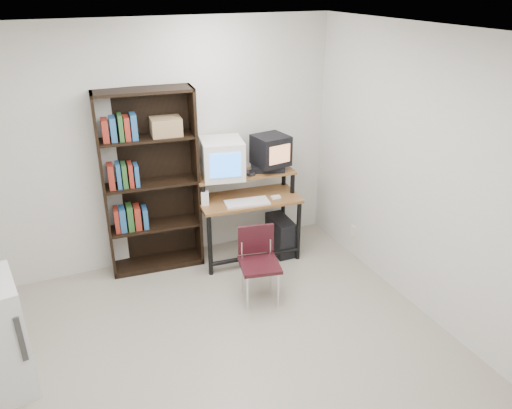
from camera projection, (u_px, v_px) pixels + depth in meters
name	position (u px, v px, depth m)	size (l,w,h in m)	color
floor	(227.00, 368.00, 4.12)	(4.00, 4.00, 0.01)	#A09785
ceiling	(216.00, 38.00, 3.03)	(4.00, 4.00, 0.01)	white
back_wall	(156.00, 148.00, 5.24)	(4.00, 0.01, 2.60)	beige
right_wall	(439.00, 185.00, 4.31)	(0.01, 4.00, 2.60)	beige
computer_desk	(248.00, 202.00, 5.50)	(1.14, 0.64, 0.98)	brown
crt_monitor	(222.00, 159.00, 5.30)	(0.51, 0.51, 0.41)	silver
vcr	(268.00, 167.00, 5.54)	(0.36, 0.26, 0.08)	black
crt_tv	(271.00, 150.00, 5.44)	(0.39, 0.39, 0.33)	black
cd_spindle	(250.00, 174.00, 5.40)	(0.12, 0.12, 0.05)	#26262B
keyboard	(247.00, 203.00, 5.32)	(0.47, 0.21, 0.04)	silver
mousepad	(277.00, 199.00, 5.46)	(0.22, 0.18, 0.01)	black
mouse	(276.00, 197.00, 5.44)	(0.10, 0.06, 0.03)	white
desk_speaker	(205.00, 199.00, 5.26)	(0.08, 0.07, 0.17)	silver
pc_tower	(280.00, 235.00, 5.78)	(0.20, 0.45, 0.42)	black
school_chair	(258.00, 257.00, 4.85)	(0.44, 0.44, 0.75)	black
bookshelf	(150.00, 181.00, 5.20)	(1.00, 0.41, 1.96)	black
wall_outlet	(353.00, 231.00, 5.68)	(0.02, 0.08, 0.12)	beige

